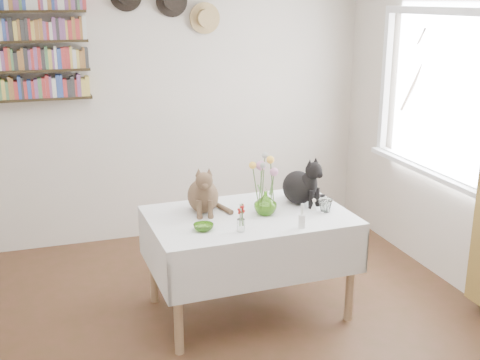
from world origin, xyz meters
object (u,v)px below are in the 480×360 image
object	(u,v)px
black_cat	(298,179)
tabby_cat	(203,187)
dining_table	(249,239)
flower_vase	(265,203)
bookshelf_unit	(26,46)

from	to	relation	value
black_cat	tabby_cat	bearing A→B (deg)	147.38
dining_table	tabby_cat	distance (m)	0.50
dining_table	tabby_cat	size ratio (longest dim) A/B	3.99
black_cat	flower_vase	xyz separation A→B (m)	(-0.32, -0.16, -0.10)
flower_vase	tabby_cat	bearing A→B (deg)	153.61
tabby_cat	black_cat	bearing A→B (deg)	7.16
black_cat	bookshelf_unit	bearing A→B (deg)	111.15
dining_table	flower_vase	world-z (taller)	flower_vase
black_cat	flower_vase	size ratio (longest dim) A/B	2.19
tabby_cat	bookshelf_unit	xyz separation A→B (m)	(-1.11, 1.45, 0.91)
tabby_cat	black_cat	world-z (taller)	black_cat
black_cat	bookshelf_unit	distance (m)	2.53
tabby_cat	bookshelf_unit	world-z (taller)	bookshelf_unit
tabby_cat	flower_vase	bearing A→B (deg)	-16.44
tabby_cat	black_cat	size ratio (longest dim) A/B	0.98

